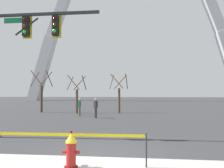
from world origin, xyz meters
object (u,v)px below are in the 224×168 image
at_px(fire_hydrant, 71,150).
at_px(pedestrian_standing_center, 96,108).
at_px(monument_arch, 133,12).
at_px(pedestrian_walking_left, 79,107).
at_px(traffic_signal_gantry, 20,48).

relative_size(fire_hydrant, pedestrian_standing_center, 0.62).
distance_m(fire_hydrant, monument_arch, 60.73).
bearing_deg(pedestrian_walking_left, pedestrian_standing_center, -41.03).
relative_size(traffic_signal_gantry, pedestrian_walking_left, 3.77).
bearing_deg(pedestrian_standing_center, traffic_signal_gantry, -102.59).
relative_size(fire_hydrant, traffic_signal_gantry, 0.17).
xyz_separation_m(pedestrian_walking_left, pedestrian_standing_center, (1.75, -1.52, 0.00)).
height_order(traffic_signal_gantry, pedestrian_walking_left, traffic_signal_gantry).
relative_size(traffic_signal_gantry, monument_arch, 0.10).
bearing_deg(monument_arch, traffic_signal_gantry, -94.55).
height_order(fire_hydrant, monument_arch, monument_arch).
bearing_deg(pedestrian_standing_center, fire_hydrant, -82.55).
height_order(traffic_signal_gantry, monument_arch, monument_arch).
relative_size(fire_hydrant, pedestrian_walking_left, 0.62).
distance_m(traffic_signal_gantry, monument_arch, 55.99).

